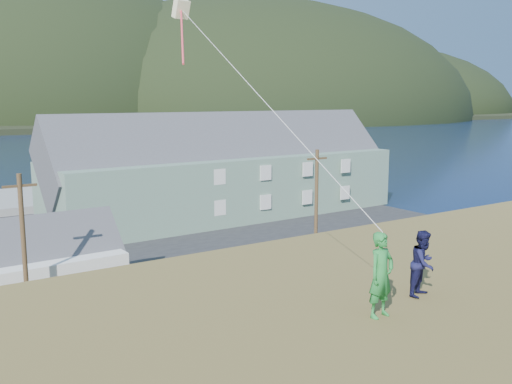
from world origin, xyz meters
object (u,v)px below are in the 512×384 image
shed_white (50,264)px  lodge (229,169)px  kite_flyer_green (381,275)px  kite_flyer_navy (423,263)px

shed_white → lodge: bearing=34.6°
kite_flyer_green → kite_flyer_navy: kite_flyer_green is taller
kite_flyer_green → kite_flyer_navy: bearing=7.0°
lodge → shed_white: bearing=-144.8°
lodge → shed_white: size_ratio=4.50×
shed_white → kite_flyer_green: kite_flyer_green is taller
lodge → kite_flyer_navy: 44.35m
shed_white → kite_flyer_green: bearing=-89.6°
lodge → shed_white: (-21.41, -15.94, -2.44)m
kite_flyer_navy → lodge: bearing=47.8°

